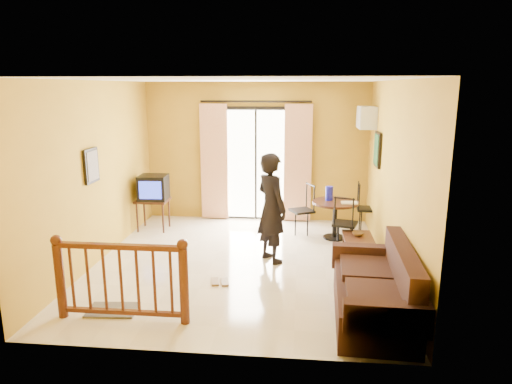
# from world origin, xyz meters

# --- Properties ---
(ground) EXTENTS (5.00, 5.00, 0.00)m
(ground) POSITION_xyz_m (0.00, 0.00, 0.00)
(ground) COLOR beige
(ground) RESTS_ON ground
(room_shell) EXTENTS (5.00, 5.00, 5.00)m
(room_shell) POSITION_xyz_m (0.00, 0.00, 1.70)
(room_shell) COLOR white
(room_shell) RESTS_ON ground
(balcony_door) EXTENTS (2.25, 0.14, 2.46)m
(balcony_door) POSITION_xyz_m (0.00, 2.43, 1.19)
(balcony_door) COLOR black
(balcony_door) RESTS_ON ground
(tv_table) EXTENTS (0.60, 0.50, 0.60)m
(tv_table) POSITION_xyz_m (-1.90, 1.56, 0.52)
(tv_table) COLOR black
(tv_table) RESTS_ON ground
(television) EXTENTS (0.55, 0.51, 0.47)m
(television) POSITION_xyz_m (-1.87, 1.56, 0.83)
(television) COLOR black
(television) RESTS_ON tv_table
(picture_left) EXTENTS (0.05, 0.42, 0.52)m
(picture_left) POSITION_xyz_m (-2.22, -0.20, 1.55)
(picture_left) COLOR black
(picture_left) RESTS_ON room_shell
(dining_table) EXTENTS (0.83, 0.83, 0.69)m
(dining_table) POSITION_xyz_m (1.55, 1.37, 0.54)
(dining_table) COLOR black
(dining_table) RESTS_ON ground
(water_jug) EXTENTS (0.14, 0.14, 0.26)m
(water_jug) POSITION_xyz_m (1.44, 1.45, 0.82)
(water_jug) COLOR #1416C1
(water_jug) RESTS_ON dining_table
(serving_tray) EXTENTS (0.28, 0.19, 0.02)m
(serving_tray) POSITION_xyz_m (1.78, 1.27, 0.70)
(serving_tray) COLOR #EFEBCC
(serving_tray) RESTS_ON dining_table
(dining_chairs) EXTENTS (1.71, 1.47, 0.95)m
(dining_chairs) POSITION_xyz_m (1.60, 1.40, 0.00)
(dining_chairs) COLOR black
(dining_chairs) RESTS_ON ground
(air_conditioner) EXTENTS (0.31, 0.60, 0.40)m
(air_conditioner) POSITION_xyz_m (2.09, 1.95, 2.15)
(air_conditioner) COLOR silver
(air_conditioner) RESTS_ON room_shell
(botanical_print) EXTENTS (0.05, 0.50, 0.60)m
(botanical_print) POSITION_xyz_m (2.22, 1.30, 1.65)
(botanical_print) COLOR black
(botanical_print) RESTS_ON room_shell
(coffee_table) EXTENTS (0.46, 0.83, 0.37)m
(coffee_table) POSITION_xyz_m (1.85, 0.32, 0.25)
(coffee_table) COLOR black
(coffee_table) RESTS_ON ground
(bowl) EXTENTS (0.22, 0.22, 0.06)m
(bowl) POSITION_xyz_m (1.85, 0.44, 0.40)
(bowl) COLOR brown
(bowl) RESTS_ON coffee_table
(sofa) EXTENTS (0.94, 1.90, 0.89)m
(sofa) POSITION_xyz_m (1.86, -1.57, 0.33)
(sofa) COLOR #321913
(sofa) RESTS_ON ground
(standing_person) EXTENTS (0.72, 0.75, 1.73)m
(standing_person) POSITION_xyz_m (0.47, 0.17, 0.86)
(standing_person) COLOR black
(standing_person) RESTS_ON ground
(stair_balustrade) EXTENTS (1.63, 0.13, 1.04)m
(stair_balustrade) POSITION_xyz_m (-1.15, -1.90, 0.56)
(stair_balustrade) COLOR #471E0F
(stair_balustrade) RESTS_ON ground
(doormat) EXTENTS (0.63, 0.45, 0.02)m
(doormat) POSITION_xyz_m (-1.37, -1.70, 0.01)
(doormat) COLOR #585146
(doormat) RESTS_ON ground
(sandals) EXTENTS (0.30, 0.27, 0.03)m
(sandals) POSITION_xyz_m (-0.19, -0.76, 0.01)
(sandals) COLOR brown
(sandals) RESTS_ON ground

